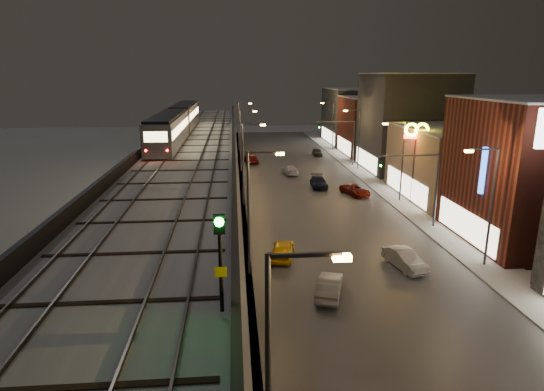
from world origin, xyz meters
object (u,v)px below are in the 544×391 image
car_onc_red (317,152)px  car_near_white (329,287)px  car_onc_white (319,183)px  car_onc_dark (355,191)px  subway_train (178,122)px  car_far_white (251,159)px  rail_signal (220,244)px  car_taxi (283,250)px  car_mid_dark (290,170)px  car_onc_silver (404,260)px

car_onc_red → car_near_white: bearing=-98.0°
car_onc_white → car_onc_dark: bearing=-46.3°
subway_train → car_near_white: (12.85, -31.22, -7.58)m
subway_train → car_onc_white: (17.52, -2.29, -7.59)m
car_far_white → rail_signal: bearing=76.0°
car_taxi → car_onc_white: bearing=-95.2°
rail_signal → car_onc_red: size_ratio=0.89×
car_onc_dark → car_onc_red: car_onc_red is taller
rail_signal → car_onc_red: (15.10, 65.10, -8.33)m
car_onc_red → subway_train: bearing=-134.7°
car_mid_dark → car_onc_white: size_ratio=0.95×
car_taxi → car_mid_dark: 30.75m
car_near_white → rail_signal: bearing=81.3°
car_mid_dark → car_onc_white: bearing=102.9°
car_near_white → car_onc_dark: car_near_white is taller
car_onc_silver → car_onc_dark: (1.83, 20.87, -0.07)m
car_far_white → car_onc_white: 18.86m
rail_signal → car_mid_dark: size_ratio=0.75×
rail_signal → car_mid_dark: 51.63m
car_onc_dark → car_onc_red: 27.10m
car_taxi → car_mid_dark: car_taxi is taller
rail_signal → car_onc_silver: size_ratio=0.79×
car_far_white → car_onc_white: size_ratio=0.95×
car_onc_dark → car_onc_red: (0.36, 27.10, 0.01)m
car_onc_red → car_mid_dark: bearing=-112.8°
subway_train → car_far_white: (9.62, 14.83, -7.51)m
car_mid_dark → car_onc_dark: 13.78m
rail_signal → car_onc_red: bearing=76.9°
car_far_white → car_onc_red: (11.89, 5.79, -0.12)m
rail_signal → car_onc_dark: rail_signal is taller
subway_train → car_mid_dark: size_ratio=7.66×
car_mid_dark → car_onc_dark: car_mid_dark is taller
subway_train → car_onc_dark: size_ratio=7.58×
car_far_white → car_onc_white: (7.91, -17.12, -0.08)m
car_onc_white → car_onc_red: size_ratio=1.26×
subway_train → car_onc_red: subway_train is taller
subway_train → rail_signal: subway_train is taller
car_mid_dark → car_onc_silver: (4.49, -33.12, 0.05)m
rail_signal → car_onc_silver: rail_signal is taller
car_far_white → car_near_white: bearing=83.1°
car_mid_dark → rail_signal: bearing=74.9°
car_far_white → car_taxi: bearing=80.4°
car_mid_dark → car_onc_dark: bearing=111.7°
car_onc_dark → car_onc_white: car_onc_white is taller
car_mid_dark → car_onc_red: car_mid_dark is taller
car_onc_dark → car_near_white: bearing=-126.3°
car_taxi → car_near_white: size_ratio=1.00×
subway_train → car_onc_red: (21.50, 20.62, -7.63)m
car_onc_silver → car_taxi: bearing=149.8°
car_taxi → car_far_white: 39.51m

